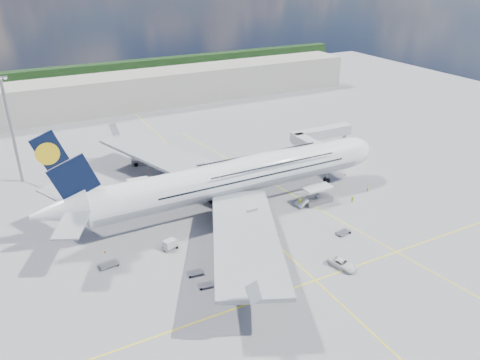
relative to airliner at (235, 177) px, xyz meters
name	(u,v)px	position (x,y,z in m)	size (l,w,h in m)	color
ground	(257,226)	(-0.26, -10.00, -6.87)	(300.00, 300.00, 0.00)	gray
taxi_line_main	(257,226)	(-0.26, -10.00, -6.86)	(0.25, 220.00, 0.01)	#FFEC0D
taxi_line_cross	(315,280)	(-0.26, -30.00, -6.86)	(120.00, 0.25, 0.01)	#FFEC0D
taxi_line_diag	(288,192)	(13.74, 0.00, -6.86)	(0.25, 100.00, 0.01)	#FFEC0D
airliner	(235,177)	(0.00, 0.00, 0.00)	(77.26, 79.15, 23.71)	white
jet_bridge	(318,139)	(29.55, 10.94, -0.02)	(18.80, 12.10, 8.50)	#B7B7BC
cargo_loader	(317,197)	(16.56, -7.11, -5.62)	(8.53, 3.20, 3.67)	silver
light_mast	(11,130)	(-40.26, 35.00, 6.34)	(3.00, 0.70, 25.50)	gray
terminal	(127,92)	(-0.26, 85.00, -0.87)	(180.00, 16.00, 12.00)	#B2AD9E
tree_line	(185,65)	(39.74, 130.00, -2.87)	(160.00, 6.00, 8.00)	#193814
dolly_row_a	(206,285)	(-17.21, -22.91, -6.58)	(2.77, 1.78, 0.38)	gray
dolly_row_b	(170,244)	(-18.57, -9.63, -5.87)	(3.26, 2.39, 1.85)	gray
dolly_row_c	(195,273)	(-17.47, -19.02, -6.55)	(2.97, 1.87, 0.41)	gray
dolly_back	(109,264)	(-29.93, -9.93, -6.50)	(3.41, 2.02, 0.48)	gray
dolly_nose_far	(343,232)	(13.32, -20.43, -6.53)	(3.30, 2.34, 0.44)	gray
dolly_nose_near	(271,234)	(0.41, -14.49, -6.54)	(3.05, 1.93, 0.42)	gray
baggage_tug	(248,239)	(-4.71, -14.50, -5.99)	(3.51, 2.55, 1.99)	silver
catering_truck_inner	(141,187)	(-16.65, 14.48, -5.00)	(6.66, 2.69, 3.96)	gray
catering_truck_outer	(143,157)	(-10.91, 31.59, -5.01)	(6.97, 3.43, 3.99)	gray
service_van	(342,264)	(6.06, -29.10, -6.15)	(2.40, 5.20, 1.45)	white
crew_nose	(368,188)	(30.14, -8.42, -5.99)	(0.64, 0.42, 1.76)	#CEEF19
crew_loader	(352,200)	(23.39, -11.08, -6.08)	(0.77, 0.60, 1.58)	#BFF419
crew_wing	(223,243)	(-9.60, -13.50, -6.07)	(0.93, 0.39, 1.59)	#CDE117
crew_van	(300,202)	(12.29, -6.94, -5.86)	(0.98, 0.64, 2.01)	#E5F71A
crew_tug	(235,256)	(-9.61, -18.75, -5.89)	(1.26, 0.72, 1.95)	#C0F319
cone_nose	(345,174)	(31.56, 1.26, -6.57)	(0.48, 0.48, 0.61)	orange
cone_wing_left_inner	(138,185)	(-16.18, 19.31, -6.58)	(0.46, 0.46, 0.59)	orange
cone_wing_left_outer	(149,170)	(-11.12, 26.50, -6.59)	(0.45, 0.45, 0.57)	orange
cone_wing_right_inner	(235,269)	(-10.94, -21.25, -6.57)	(0.49, 0.49, 0.63)	orange
cone_wing_right_outer	(250,256)	(-6.82, -18.96, -6.60)	(0.44, 0.44, 0.56)	orange
cone_tail	(105,252)	(-29.61, -5.36, -6.62)	(0.41, 0.41, 0.52)	orange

